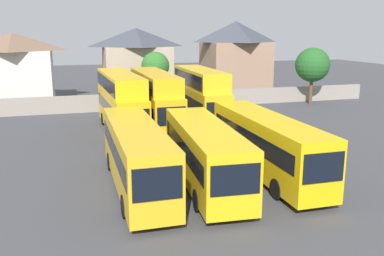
# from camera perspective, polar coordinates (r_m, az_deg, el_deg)

# --- Properties ---
(ground) EXTENTS (140.00, 140.00, 0.00)m
(ground) POSITION_cam_1_polar(r_m,az_deg,el_deg) (41.14, -5.77, 1.14)
(ground) COLOR #424247
(depot_boundary_wall) EXTENTS (56.00, 0.50, 1.80)m
(depot_boundary_wall) POSITION_cam_1_polar(r_m,az_deg,el_deg) (46.45, -7.06, 3.61)
(depot_boundary_wall) COLOR gray
(depot_boundary_wall) RESTS_ON ground
(bus_1) EXTENTS (2.54, 11.58, 3.54)m
(bus_1) POSITION_cam_1_polar(r_m,az_deg,el_deg) (22.97, -7.59, -3.37)
(bus_1) COLOR gold
(bus_1) RESTS_ON ground
(bus_2) EXTENTS (3.25, 11.16, 3.43)m
(bus_2) POSITION_cam_1_polar(r_m,az_deg,el_deg) (23.29, 1.72, -3.18)
(bus_2) COLOR yellow
(bus_2) RESTS_ON ground
(bus_3) EXTENTS (2.54, 11.91, 3.54)m
(bus_3) POSITION_cam_1_polar(r_m,az_deg,el_deg) (25.33, 10.03, -1.90)
(bus_3) COLOR yellow
(bus_3) RESTS_ON ground
(bus_4) EXTENTS (3.05, 11.51, 4.99)m
(bus_4) POSITION_cam_1_polar(r_m,az_deg,el_deg) (35.90, -9.61, 3.83)
(bus_4) COLOR yellow
(bus_4) RESTS_ON ground
(bus_5) EXTENTS (2.68, 11.55, 4.96)m
(bus_5) POSITION_cam_1_polar(r_m,az_deg,el_deg) (36.76, -5.02, 4.15)
(bus_5) COLOR gold
(bus_5) RESTS_ON ground
(bus_6) EXTENTS (2.63, 10.30, 5.12)m
(bus_6) POSITION_cam_1_polar(r_m,az_deg,el_deg) (37.83, 1.17, 4.58)
(bus_6) COLOR yellow
(bus_6) RESTS_ON ground
(house_terrace_left) EXTENTS (8.67, 7.53, 8.23)m
(house_terrace_left) POSITION_cam_1_polar(r_m,az_deg,el_deg) (53.49, -22.86, 7.49)
(house_terrace_left) COLOR silver
(house_terrace_left) RESTS_ON ground
(house_terrace_centre) EXTENTS (8.68, 6.86, 8.78)m
(house_terrace_centre) POSITION_cam_1_polar(r_m,az_deg,el_deg) (54.95, -7.49, 8.82)
(house_terrace_centre) COLOR tan
(house_terrace_centre) RESTS_ON ground
(house_terrace_right) EXTENTS (8.58, 7.81, 9.69)m
(house_terrace_right) POSITION_cam_1_polar(r_m,az_deg,el_deg) (59.20, 5.89, 9.61)
(house_terrace_right) COLOR #9E7A60
(house_terrace_right) RESTS_ON ground
(tree_left_of_lot) EXTENTS (3.96, 3.96, 6.56)m
(tree_left_of_lot) POSITION_cam_1_polar(r_m,az_deg,el_deg) (51.14, 16.02, 8.20)
(tree_left_of_lot) COLOR brown
(tree_left_of_lot) RESTS_ON ground
(tree_behind_wall) EXTENTS (3.22, 3.22, 6.12)m
(tree_behind_wall) POSITION_cam_1_polar(r_m,az_deg,el_deg) (48.85, -4.99, 8.33)
(tree_behind_wall) COLOR brown
(tree_behind_wall) RESTS_ON ground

